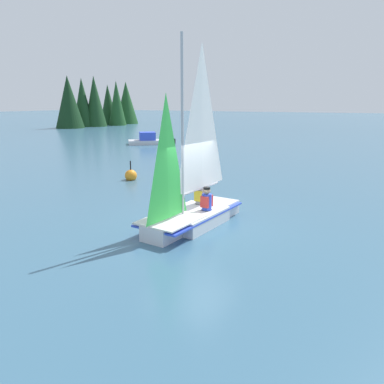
# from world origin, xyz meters

# --- Properties ---
(ground_plane) EXTENTS (260.00, 260.00, 0.00)m
(ground_plane) POSITION_xyz_m (0.00, 0.00, 0.00)
(ground_plane) COLOR #38607A
(sailboat_main) EXTENTS (4.09, 1.80, 5.50)m
(sailboat_main) POSITION_xyz_m (0.03, -0.00, 0.79)
(sailboat_main) COLOR silver
(sailboat_main) RESTS_ON ground_plane
(sailor_helm) EXTENTS (0.36, 0.32, 1.16)m
(sailor_helm) POSITION_xyz_m (0.30, -0.35, 0.63)
(sailor_helm) COLOR black
(sailor_helm) RESTS_ON ground_plane
(sailor_crew) EXTENTS (0.36, 0.32, 1.16)m
(sailor_crew) POSITION_xyz_m (0.87, 0.17, 0.63)
(sailor_crew) COLOR black
(sailor_crew) RESTS_ON ground_plane
(motorboat_distant) EXTENTS (3.81, 4.10, 1.07)m
(motorboat_distant) POSITION_xyz_m (18.00, 14.18, 0.37)
(motorboat_distant) COLOR silver
(motorboat_distant) RESTS_ON ground_plane
(treeline_shore) EXTENTS (16.74, 5.62, 7.50)m
(treeline_shore) POSITION_xyz_m (35.91, 36.28, 3.56)
(treeline_shore) COLOR #143319
(treeline_shore) RESTS_ON ground_plane
(buoy_marker) EXTENTS (0.59, 0.59, 1.01)m
(buoy_marker) POSITION_xyz_m (4.58, 5.90, 0.21)
(buoy_marker) COLOR orange
(buoy_marker) RESTS_ON ground_plane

